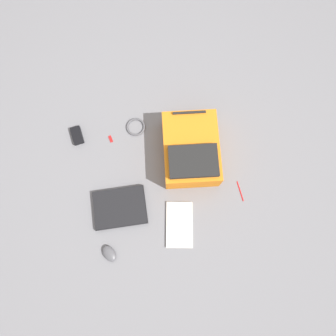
{
  "coord_description": "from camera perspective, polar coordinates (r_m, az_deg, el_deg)",
  "views": [
    {
      "loc": [
        -0.13,
        -0.41,
        1.94
      ],
      "look_at": [
        0.02,
        0.05,
        0.02
      ],
      "focal_mm": 33.3,
      "sensor_mm": 36.0,
      "label": 1
    }
  ],
  "objects": [
    {
      "name": "computer_mouse",
      "position": [
        1.96,
        -10.7,
        -15.12
      ],
      "size": [
        0.1,
        0.12,
        0.03
      ],
      "primitive_type": "ellipsoid",
      "rotation": [
        0.0,
        0.0,
        0.32
      ],
      "color": "#4C4C51",
      "rests_on": "ground_plane"
    },
    {
      "name": "laptop",
      "position": [
        1.96,
        -8.81,
        -7.16
      ],
      "size": [
        0.36,
        0.29,
        0.03
      ],
      "color": "black",
      "rests_on": "ground_plane"
    },
    {
      "name": "pen_black",
      "position": [
        2.02,
        13.09,
        -4.15
      ],
      "size": [
        0.02,
        0.13,
        0.01
      ],
      "primitive_type": "cylinder",
      "rotation": [
        1.57,
        0.0,
        -0.06
      ],
      "color": "red",
      "rests_on": "ground_plane"
    },
    {
      "name": "book_blue",
      "position": [
        1.94,
        2.11,
        -10.32
      ],
      "size": [
        0.24,
        0.32,
        0.02
      ],
      "color": "silver",
      "rests_on": "ground_plane"
    },
    {
      "name": "usb_stick",
      "position": [
        2.09,
        -10.46,
        5.26
      ],
      "size": [
        0.02,
        0.05,
        0.01
      ],
      "primitive_type": "cube",
      "rotation": [
        0.0,
        0.0,
        3.23
      ],
      "color": "#B21919",
      "rests_on": "ground_plane"
    },
    {
      "name": "backpack",
      "position": [
        1.94,
        4.21,
        3.25
      ],
      "size": [
        0.44,
        0.52,
        0.21
      ],
      "color": "orange",
      "rests_on": "ground_plane"
    },
    {
      "name": "ground_plane",
      "position": [
        1.99,
        0.01,
        -1.55
      ],
      "size": [
        3.63,
        3.63,
        0.0
      ],
      "primitive_type": "plane",
      "color": "slate"
    },
    {
      "name": "cable_coil",
      "position": [
        2.09,
        -5.93,
        7.49
      ],
      "size": [
        0.13,
        0.13,
        0.01
      ],
      "primitive_type": "torus",
      "color": "#4C4C51",
      "rests_on": "ground_plane"
    },
    {
      "name": "power_brick",
      "position": [
        2.14,
        -16.3,
        5.73
      ],
      "size": [
        0.06,
        0.12,
        0.03
      ],
      "primitive_type": "cube",
      "rotation": [
        0.0,
        0.0,
        0.01
      ],
      "color": "black",
      "rests_on": "ground_plane"
    }
  ]
}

